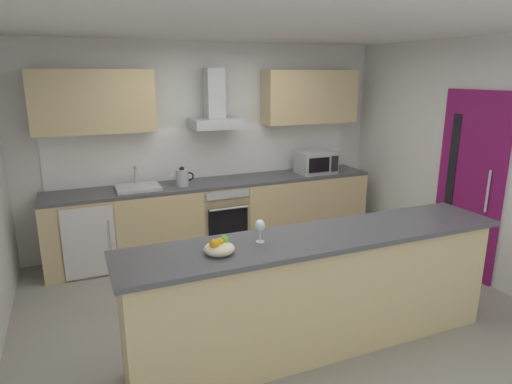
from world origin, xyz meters
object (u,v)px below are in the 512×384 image
Objects in this scene: kettle at (182,177)px; range_hood at (215,109)px; fruit_bowl at (219,248)px; sink at (138,187)px; refrigerator at (88,235)px; wine_glass at (260,227)px; oven at (221,215)px; microwave at (316,162)px.

range_hood is at bearing 18.50° from kettle.
sink is at bearing 95.01° from fruit_bowl.
kettle is 0.94m from range_hood.
refrigerator is at bearing 108.66° from fruit_bowl.
wine_glass is at bearing -76.38° from sink.
wine_glass reaches higher than oven.
oven is 0.73m from kettle.
kettle is at bearing -161.50° from range_hood.
refrigerator is at bearing -179.90° from oven.
range_hood is (0.00, 0.13, 1.33)m from oven.
range_hood is at bearing 6.68° from sink.
range_hood is (1.01, 0.12, 0.86)m from sink.
refrigerator is 4.78× the size of wine_glass.
oven is 3.64× the size of fruit_bowl.
fruit_bowl is (-0.35, -0.09, -0.08)m from wine_glass.
range_hood is 3.27× the size of fruit_bowl.
range_hood reaches higher than kettle.
microwave is at bearing -6.57° from range_hood.
refrigerator is 3.04m from microwave.
sink is (0.60, 0.01, 0.50)m from refrigerator.
range_hood reaches higher than fruit_bowl.
refrigerator is 2.11m from range_hood.
kettle is at bearing -1.59° from refrigerator.
sink is at bearing 179.06° from microwave.
range_hood is at bearing 90.00° from oven.
fruit_bowl reaches higher than refrigerator.
range_hood is at bearing 4.71° from refrigerator.
refrigerator is (-1.61, -0.00, -0.03)m from oven.
wine_glass is (0.04, -2.27, 0.11)m from kettle.
wine_glass is (-1.82, -2.27, 0.06)m from microwave.
microwave is 1.56m from range_hood.
microwave is 3.20m from fruit_bowl.
refrigerator is at bearing 179.52° from microwave.
microwave is at bearing 0.18° from kettle.
fruit_bowl is at bearing -97.59° from kettle.
range_hood is 4.05× the size of wine_glass.
sink is (-1.01, 0.01, 0.47)m from oven.
oven is 2.58m from fruit_bowl.
range_hood is 2.75m from fruit_bowl.
refrigerator is 1.70× the size of microwave.
microwave is at bearing 51.36° from wine_glass.
fruit_bowl reaches higher than oven.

